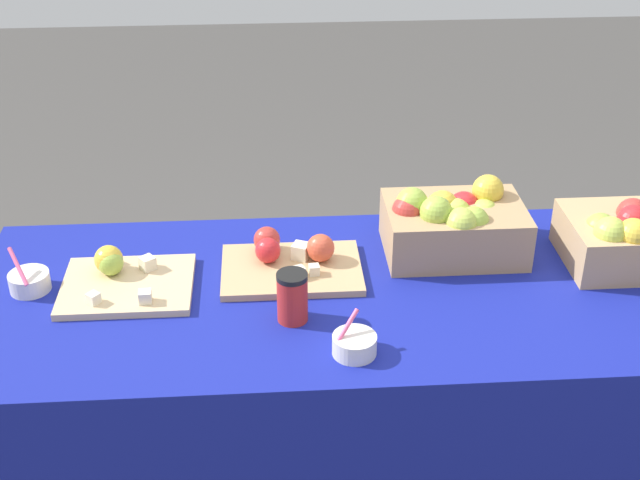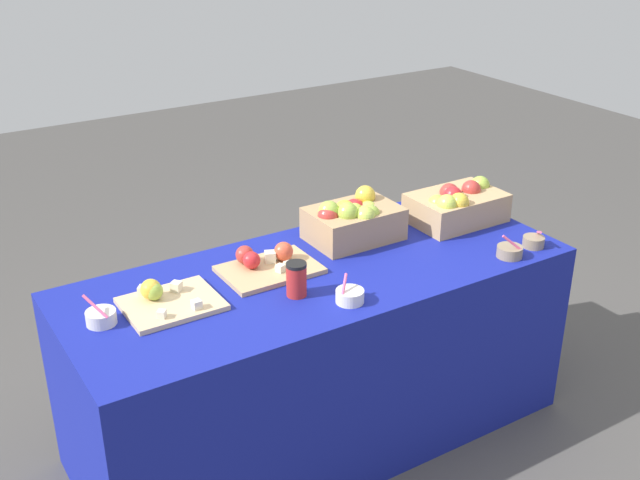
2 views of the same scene
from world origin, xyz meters
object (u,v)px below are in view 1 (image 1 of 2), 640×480
cutting_board_back (290,260)px  sample_bowl_extra (29,281)px  apple_crate_left (640,235)px  sample_bowl_near (354,344)px  coffee_cup (292,297)px  cutting_board_front (122,278)px  apple_crate_middle (454,223)px

cutting_board_back → sample_bowl_extra: bearing=-175.3°
apple_crate_left → sample_bowl_near: (-0.76, -0.34, -0.05)m
apple_crate_left → coffee_cup: 0.91m
cutting_board_front → coffee_cup: coffee_cup is taller
cutting_board_front → cutting_board_back: size_ratio=0.90×
sample_bowl_near → cutting_board_back: bearing=109.2°
coffee_cup → cutting_board_back: bearing=89.1°
apple_crate_middle → apple_crate_left: bearing=-10.1°
coffee_cup → apple_crate_middle: bearing=33.2°
apple_crate_left → sample_bowl_near: size_ratio=3.93×
sample_bowl_near → apple_crate_left: bearing=23.9°
cutting_board_back → coffee_cup: (-0.00, -0.22, 0.04)m
cutting_board_front → sample_bowl_near: sample_bowl_near is taller
apple_crate_middle → sample_bowl_near: 0.52m
cutting_board_back → coffee_cup: coffee_cup is taller
apple_crate_left → apple_crate_middle: (-0.46, 0.08, 0.01)m
apple_crate_middle → cutting_board_front: size_ratio=1.13×
cutting_board_back → coffee_cup: size_ratio=2.84×
coffee_cup → sample_bowl_extra: bearing=165.1°
apple_crate_left → cutting_board_back: bearing=178.6°
cutting_board_front → apple_crate_left: bearing=1.2°
sample_bowl_near → sample_bowl_extra: size_ratio=0.91×
apple_crate_middle → cutting_board_back: (-0.43, -0.06, -0.06)m
cutting_board_back → coffee_cup: 0.22m
apple_crate_middle → coffee_cup: bearing=-146.8°
cutting_board_back → apple_crate_left: bearing=-1.4°
coffee_cup → apple_crate_left: bearing=12.6°
cutting_board_back → sample_bowl_extra: sample_bowl_extra is taller
cutting_board_front → cutting_board_back: bearing=6.9°
cutting_board_back → cutting_board_front: bearing=-173.1°
apple_crate_middle → sample_bowl_extra: bearing=-174.0°
sample_bowl_extra → apple_crate_left: bearing=1.1°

